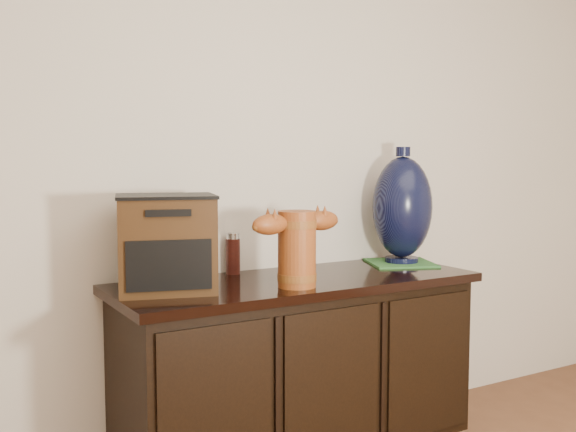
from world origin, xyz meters
TOP-DOWN VIEW (x-y plane):
  - sideboard at (0.00, 2.23)m, footprint 1.46×0.56m
  - terracotta_vessel at (-0.09, 2.08)m, footprint 0.40×0.16m
  - tv_radio at (-0.53, 2.25)m, footprint 0.41×0.36m
  - green_mat at (0.59, 2.31)m, footprint 0.36×0.36m
  - lamp_base at (0.60, 2.31)m, footprint 0.34×0.34m
  - spray_can at (-0.17, 2.45)m, footprint 0.06×0.06m

SIDE VIEW (x-z plane):
  - sideboard at x=0.00m, z-range 0.01..0.76m
  - green_mat at x=0.59m, z-range 0.76..0.76m
  - spray_can at x=-0.17m, z-range 0.75..0.92m
  - terracotta_vessel at x=-0.09m, z-range 0.77..1.05m
  - tv_radio at x=-0.53m, z-range 0.75..1.10m
  - lamp_base at x=0.60m, z-range 0.75..1.27m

